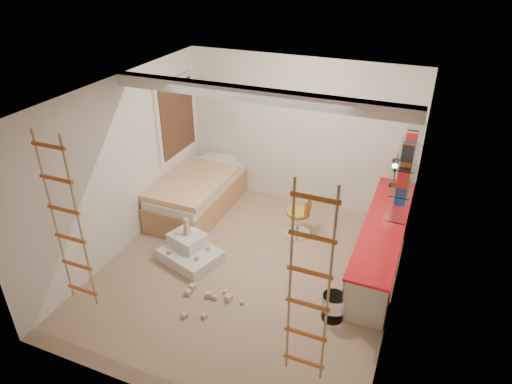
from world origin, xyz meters
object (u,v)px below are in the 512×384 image
at_px(desk, 382,242).
at_px(bed, 198,194).
at_px(play_platform, 190,251).
at_px(swivel_chair, 299,221).

distance_m(desk, bed, 3.22).
bearing_deg(desk, play_platform, -160.42).
distance_m(swivel_chair, play_platform, 1.79).
bearing_deg(bed, play_platform, -66.33).
xyz_separation_m(desk, play_platform, (-2.63, -0.93, -0.26)).
height_order(desk, play_platform, desk).
bearing_deg(play_platform, bed, 113.67).
xyz_separation_m(desk, bed, (-3.20, 0.36, -0.07)).
relative_size(desk, swivel_chair, 3.86).
height_order(bed, swivel_chair, swivel_chair).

